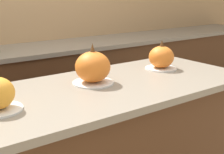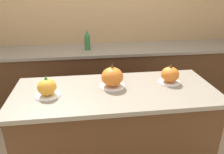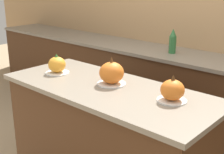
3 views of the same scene
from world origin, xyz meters
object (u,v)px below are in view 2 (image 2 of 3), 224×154
at_px(pumpkin_cake_center, 112,77).
at_px(pumpkin_cake_right, 170,75).
at_px(bottle_tall, 87,40).
at_px(pumpkin_cake_left, 47,88).

relative_size(pumpkin_cake_center, pumpkin_cake_right, 1.11).
distance_m(pumpkin_cake_center, bottle_tall, 1.13).
distance_m(pumpkin_cake_left, pumpkin_cake_right, 1.02).
bearing_deg(pumpkin_cake_left, pumpkin_cake_center, 10.57).
distance_m(pumpkin_cake_right, bottle_tall, 1.29).
xyz_separation_m(pumpkin_cake_center, bottle_tall, (-0.17, 1.12, 0.05)).
bearing_deg(pumpkin_cake_center, pumpkin_cake_right, 1.66).
relative_size(pumpkin_cake_right, bottle_tall, 0.76).
height_order(pumpkin_cake_left, pumpkin_cake_right, pumpkin_cake_right).
height_order(pumpkin_cake_right, bottle_tall, bottle_tall).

